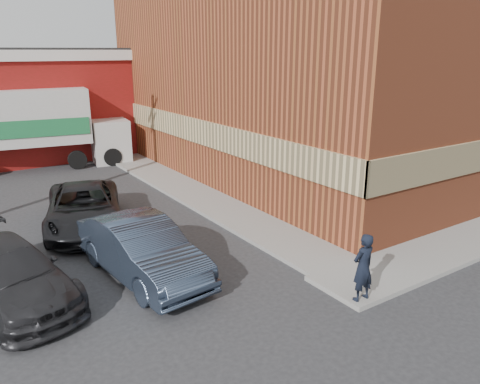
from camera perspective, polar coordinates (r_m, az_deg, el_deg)
ground at (r=12.24m, az=9.64°, el=-9.97°), size 90.00×90.00×0.00m
brick_building at (r=23.33m, az=10.51°, el=14.67°), size 14.25×18.25×9.36m
sidewalk_west at (r=19.52m, az=-7.24°, el=0.63°), size 1.80×18.00×0.12m
man at (r=10.76m, az=14.77°, el=-8.87°), size 0.58×0.38×1.57m
sedan at (r=11.96m, az=-11.85°, el=-6.85°), size 2.04×4.63×1.48m
suv_a at (r=15.69m, az=-18.48°, el=-1.83°), size 3.50×5.32×1.36m
suv_b at (r=11.83m, az=-26.41°, el=-8.98°), size 2.86×4.93×1.34m
box_truck at (r=24.35m, az=-23.18°, el=7.73°), size 7.86×3.35×3.75m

